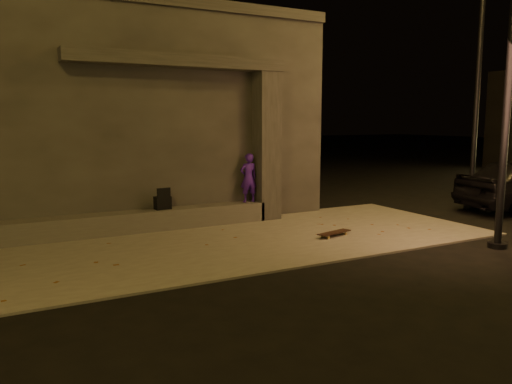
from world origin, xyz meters
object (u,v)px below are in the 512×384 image
skateboarder (248,178)px  backpack (163,202)px  column (266,146)px  skateboard (334,233)px

skateboarder → backpack: size_ratio=2.41×
column → skateboarder: column is taller
column → backpack: size_ratio=7.27×
backpack → skateboard: backpack is taller
skateboard → backpack: bearing=127.7°
backpack → column: bearing=-5.4°
backpack → skateboard: 3.89m
column → skateboarder: size_ratio=3.02×
column → skateboarder: 0.90m
backpack → skateboard: (2.99, -2.42, -0.54)m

